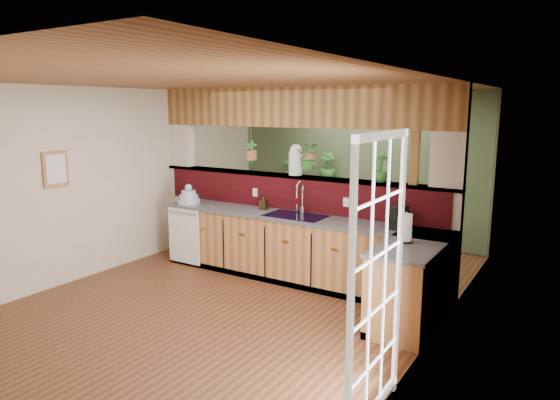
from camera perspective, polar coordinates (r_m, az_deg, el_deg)
The scene contains 27 objects.
ground at distance 6.27m, azimuth -4.83°, elevation -11.24°, with size 4.60×7.00×0.01m, color #552E1A.
ceiling at distance 5.83m, azimuth -5.24°, elevation 13.22°, with size 4.60×7.00×0.01m, color brown.
wall_back at distance 8.93m, azimuth 8.62°, elevation 3.84°, with size 4.60×0.02×2.60m, color beige.
wall_left at distance 7.51m, azimuth -19.20°, elevation 2.12°, with size 0.02×7.00×2.60m, color beige.
wall_right at distance 4.91m, azimuth 16.97°, elevation -1.95°, with size 0.02×7.00×2.60m, color beige.
pass_through_partition at distance 7.03m, azimuth 1.80°, elevation 1.26°, with size 4.60×0.21×2.60m.
pass_through_ledge at distance 7.02m, azimuth 1.61°, elevation 2.73°, with size 4.60×0.21×0.04m, color brown.
header_beam at distance 6.95m, azimuth 1.65°, elevation 10.55°, with size 4.60×0.15×0.55m, color brown.
sage_backwall at distance 8.91m, azimuth 8.57°, elevation 3.83°, with size 4.55×0.02×2.55m, color #495F41.
countertop at distance 6.41m, azimuth 5.88°, elevation -6.52°, with size 4.14×1.52×0.90m.
dishwasher at distance 7.52m, azimuth -10.92°, elevation -4.02°, with size 0.58×0.03×0.82m.
navy_sink at distance 6.67m, azimuth 1.81°, elevation -2.48°, with size 0.82×0.50×0.18m.
french_door at distance 3.79m, azimuth 11.08°, elevation -9.28°, with size 0.06×1.02×2.16m, color white.
framed_print at distance 6.99m, azimuth -24.27°, elevation 3.26°, with size 0.04×0.35×0.45m.
faucet at distance 6.75m, azimuth 2.37°, elevation 0.47°, with size 0.20×0.20×0.45m.
dish_stack at distance 7.58m, azimuth -10.39°, elevation 0.26°, with size 0.34×0.34×0.30m.
soap_dispenser at distance 7.04m, azimuth -1.90°, elevation -0.25°, with size 0.09×0.10×0.21m, color #362613.
coffee_maker at distance 6.10m, azimuth 13.29°, elevation -2.03°, with size 0.15×0.25×0.27m.
paper_towel at distance 5.49m, azimuth 14.19°, elevation -3.20°, with size 0.15×0.15×0.33m.
glass_jar at distance 6.97m, azimuth 1.80°, elevation 4.62°, with size 0.19×0.19×0.43m.
ledge_plant_right at distance 6.45m, azimuth 11.44°, elevation 3.64°, with size 0.20×0.20×0.36m, color #286924.
hanging_plant_a at distance 7.37m, azimuth -3.35°, elevation 6.27°, with size 0.21×0.17×0.49m.
hanging_plant_b at distance 6.85m, azimuth 3.42°, elevation 6.34°, with size 0.38×0.35×0.50m.
shelving_console at distance 9.13m, azimuth 3.92°, elevation -1.01°, with size 1.65×0.44×1.10m, color black.
shelf_plant_a at distance 9.29m, azimuth 0.84°, elevation 3.82°, with size 0.20×0.13×0.37m, color #286924.
shelf_plant_b at distance 8.89m, azimuth 5.43°, elevation 3.88°, with size 0.28×0.28×0.50m, color #286924.
floor_plant at distance 7.34m, azimuth 11.88°, elevation -5.17°, with size 0.66×0.57×0.73m, color #286924.
Camera 1 is at (3.51, -4.65, 2.32)m, focal length 32.00 mm.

